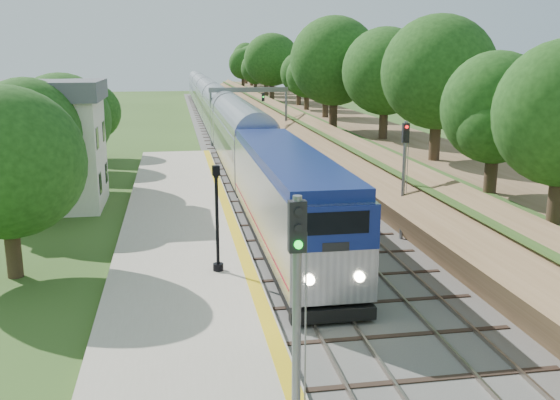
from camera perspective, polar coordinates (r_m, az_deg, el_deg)
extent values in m
cube|color=#4C4944|center=(71.88, -3.70, 5.55)|extent=(9.50, 170.00, 0.12)
cube|color=gray|center=(71.64, -5.87, 5.59)|extent=(0.08, 170.00, 0.16)
cube|color=gray|center=(71.74, -4.72, 5.63)|extent=(0.08, 170.00, 0.16)
cube|color=gray|center=(72.00, -2.68, 5.69)|extent=(0.08, 170.00, 0.16)
cube|color=gray|center=(72.19, -1.54, 5.71)|extent=(0.08, 170.00, 0.16)
cube|color=#A99E88|center=(28.46, -8.86, -6.24)|extent=(6.40, 68.00, 0.38)
cube|color=gold|center=(28.56, -3.12, -5.62)|extent=(0.55, 68.00, 0.01)
cube|color=brown|center=(73.29, 3.74, 6.83)|extent=(9.00, 170.00, 3.00)
cube|color=brown|center=(72.51, 0.72, 6.63)|extent=(4.47, 170.00, 4.54)
cylinder|color=#332316|center=(72.70, 2.61, 9.02)|extent=(0.60, 0.60, 2.62)
sphere|color=#173A0F|center=(72.53, 2.64, 11.82)|extent=(5.70, 5.70, 5.70)
cylinder|color=#332316|center=(121.95, -2.43, 10.70)|extent=(0.60, 0.60, 2.62)
sphere|color=#173A0F|center=(121.85, -2.45, 12.37)|extent=(5.70, 5.70, 5.70)
cube|color=silver|center=(42.23, -21.40, 3.86)|extent=(8.00, 6.00, 6.80)
cube|color=#4F5257|center=(41.83, -21.86, 9.27)|extent=(8.60, 6.60, 1.20)
cube|color=black|center=(40.11, -16.10, 1.48)|extent=(0.05, 1.10, 1.30)
cube|color=black|center=(43.62, -15.60, 2.42)|extent=(0.05, 1.10, 1.30)
cube|color=black|center=(39.66, -16.36, 5.44)|extent=(0.05, 1.10, 1.30)
cube|color=black|center=(43.21, -15.83, 6.07)|extent=(0.05, 1.10, 1.30)
cylinder|color=slate|center=(66.30, -6.31, 7.50)|extent=(0.24, 0.24, 6.20)
cylinder|color=slate|center=(67.24, 0.57, 7.65)|extent=(0.24, 0.24, 6.20)
cube|color=slate|center=(66.43, -2.88, 10.04)|extent=(8.40, 0.25, 0.50)
cube|color=black|center=(66.08, -5.04, 9.34)|extent=(0.30, 0.20, 0.90)
cube|color=black|center=(66.52, -1.56, 9.41)|extent=(0.30, 0.20, 0.90)
cylinder|color=#332316|center=(38.39, -19.37, -0.14)|extent=(0.60, 0.60, 2.45)
sphere|color=#173A0F|center=(37.80, -19.75, 4.77)|extent=(5.32, 5.32, 5.32)
cylinder|color=#332316|center=(53.94, -16.63, 3.72)|extent=(0.60, 0.60, 2.45)
sphere|color=#173A0F|center=(53.52, -16.87, 7.23)|extent=(5.32, 5.32, 5.32)
cube|color=black|center=(31.39, 0.57, -3.44)|extent=(2.93, 18.38, 0.64)
cube|color=#B7BAC1|center=(30.85, 0.58, 0.35)|extent=(3.19, 19.14, 3.62)
cube|color=navy|center=(30.46, 0.59, 4.10)|extent=(3.06, 18.38, 0.47)
cube|color=navy|center=(21.51, 5.13, -2.63)|extent=(3.16, 0.10, 1.60)
cube|color=black|center=(21.41, 5.16, -2.11)|extent=(2.34, 0.06, 0.80)
cube|color=#A30F1F|center=(31.14, 0.58, -1.85)|extent=(3.21, 18.76, 0.11)
cube|color=#B7BAC1|center=(51.20, -3.56, 5.05)|extent=(3.19, 21.27, 4.15)
cube|color=#B7BAC1|center=(72.83, -5.42, 7.43)|extent=(3.19, 21.27, 4.15)
cube|color=#B7BAC1|center=(94.57, -6.44, 8.72)|extent=(3.19, 21.27, 4.15)
cube|color=#B7BAC1|center=(116.36, -7.08, 9.53)|extent=(3.19, 21.27, 4.15)
cube|color=#B7BAC1|center=(138.17, -7.52, 10.08)|extent=(3.19, 21.27, 4.15)
cylinder|color=black|center=(27.46, -5.67, -6.11)|extent=(0.46, 0.46, 0.31)
cylinder|color=black|center=(26.86, -5.77, -2.01)|extent=(0.15, 0.15, 4.07)
cube|color=black|center=(26.36, -5.88, 2.70)|extent=(0.32, 0.32, 0.42)
cube|color=silver|center=(26.36, -5.88, 2.70)|extent=(0.23, 0.23, 0.31)
cylinder|color=slate|center=(13.86, 1.51, -12.54)|extent=(0.20, 0.20, 6.37)
cube|color=black|center=(12.96, 1.58, -2.43)|extent=(0.37, 0.24, 1.10)
cylinder|color=#0CE526|center=(12.83, 1.70, -2.60)|extent=(0.18, 0.07, 0.18)
cylinder|color=slate|center=(32.74, 11.22, 1.71)|extent=(0.18, 0.18, 6.18)
cube|color=black|center=(32.34, 11.42, 6.03)|extent=(0.34, 0.22, 1.00)
cylinder|color=#FF0C0C|center=(32.22, 11.50, 6.00)|extent=(0.16, 0.06, 0.16)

